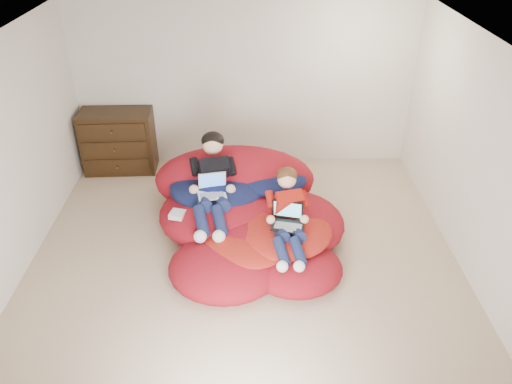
# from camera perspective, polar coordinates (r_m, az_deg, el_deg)

# --- Properties ---
(room_shell) EXTENTS (5.10, 5.10, 2.77)m
(room_shell) POSITION_cam_1_polar(r_m,az_deg,el_deg) (5.80, -1.37, -5.97)
(room_shell) COLOR tan
(room_shell) RESTS_ON ground
(dresser) EXTENTS (1.07, 0.61, 0.95)m
(dresser) POSITION_cam_1_polar(r_m,az_deg,el_deg) (7.82, -15.42, 5.62)
(dresser) COLOR black
(dresser) RESTS_ON ground
(beanbag_pile) EXTENTS (2.43, 2.51, 0.94)m
(beanbag_pile) POSITION_cam_1_polar(r_m,az_deg,el_deg) (6.20, -1.12, -2.55)
(beanbag_pile) COLOR #A2121F
(beanbag_pile) RESTS_ON ground
(cream_pillow) EXTENTS (0.49, 0.31, 0.31)m
(cream_pillow) POSITION_cam_1_polar(r_m,az_deg,el_deg) (6.62, -6.04, 3.12)
(cream_pillow) COLOR white
(cream_pillow) RESTS_ON beanbag_pile
(older_boy) EXTENTS (0.47, 1.30, 0.84)m
(older_boy) POSITION_cam_1_polar(r_m,az_deg,el_deg) (6.08, -5.02, 1.56)
(older_boy) COLOR black
(older_boy) RESTS_ON beanbag_pile
(younger_boy) EXTENTS (0.40, 1.08, 0.74)m
(younger_boy) POSITION_cam_1_polar(r_m,az_deg,el_deg) (5.63, 3.63, -2.16)
(younger_boy) COLOR #AF1B0F
(younger_boy) RESTS_ON beanbag_pile
(laptop_white) EXTENTS (0.37, 0.34, 0.24)m
(laptop_white) POSITION_cam_1_polar(r_m,az_deg,el_deg) (6.03, -5.05, 0.42)
(laptop_white) COLOR silver
(laptop_white) RESTS_ON older_boy
(laptop_black) EXTENTS (0.40, 0.37, 0.26)m
(laptop_black) POSITION_cam_1_polar(r_m,az_deg,el_deg) (5.61, 3.65, -3.07)
(laptop_black) COLOR black
(laptop_black) RESTS_ON younger_boy
(power_adapter) EXTENTS (0.21, 0.21, 0.06)m
(power_adapter) POSITION_cam_1_polar(r_m,az_deg,el_deg) (6.01, -8.97, -2.55)
(power_adapter) COLOR silver
(power_adapter) RESTS_ON beanbag_pile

